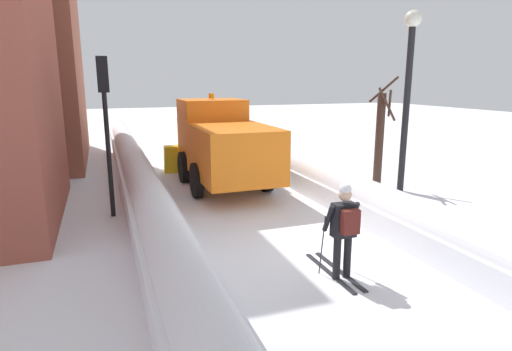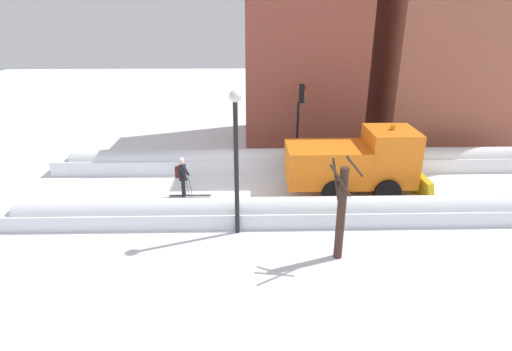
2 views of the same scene
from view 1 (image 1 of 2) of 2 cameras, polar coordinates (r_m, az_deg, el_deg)
The scene contains 8 objects.
ground_plane at distance 18.31m, azimuth -7.89°, elevation 1.27°, with size 80.00×80.00×0.00m, color white.
snowbank_left at distance 17.86m, azimuth -16.49°, elevation 2.31°, with size 1.10×36.00×1.16m.
snowbank_right at distance 18.96m, azimuth 0.13°, elevation 3.20°, with size 1.10×36.00×1.05m.
plow_truck at distance 14.44m, azimuth -4.52°, elevation 4.24°, with size 3.20×5.98×3.12m.
skier at distance 7.89m, azimuth 11.65°, elevation -6.75°, with size 0.62×1.80×1.81m.
traffic_light_pole at distance 11.76m, azimuth -19.55°, elevation 8.78°, with size 0.28×0.42×4.17m.
street_lamp at distance 11.22m, azimuth 19.59°, elevation 10.44°, with size 0.40×0.40×5.19m.
bare_tree_near at distance 15.01m, azimuth 16.24°, elevation 4.95°, with size 0.94×1.09×3.73m.
Camera 1 is at (-3.68, -7.57, 3.60)m, focal length 29.91 mm.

